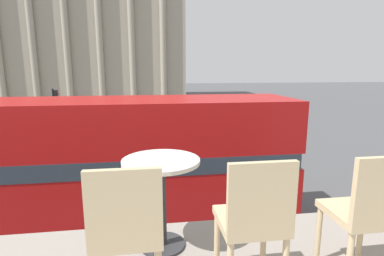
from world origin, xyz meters
The scene contains 9 objects.
double_decker_bus centered at (-0.30, 5.93, 2.28)m, with size 11.03×2.74×4.08m.
cafe_dining_table centered at (1.16, -0.35, 4.04)m, with size 0.60×0.60×0.73m.
cafe_chair_0 centered at (0.94, -0.96, 4.02)m, with size 0.40×0.40×0.91m.
cafe_chair_1 centered at (1.69, -0.95, 4.02)m, with size 0.40×0.40×0.91m.
cafe_chair_2 centered at (2.45, -0.96, 4.02)m, with size 0.40×0.40×0.91m.
plaza_building_left centered at (-10.13, 49.62, 11.08)m, with size 34.32×14.09×22.17m.
traffic_light_mid centered at (-4.85, 17.48, 2.41)m, with size 0.42×0.24×3.68m.
pedestrian_grey centered at (-3.71, 32.17, 0.98)m, with size 0.32×0.32×1.70m.
pedestrian_red centered at (9.40, 21.62, 1.02)m, with size 0.32×0.32×1.76m.
Camera 1 is at (1.08, -2.56, 4.91)m, focal length 28.00 mm.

